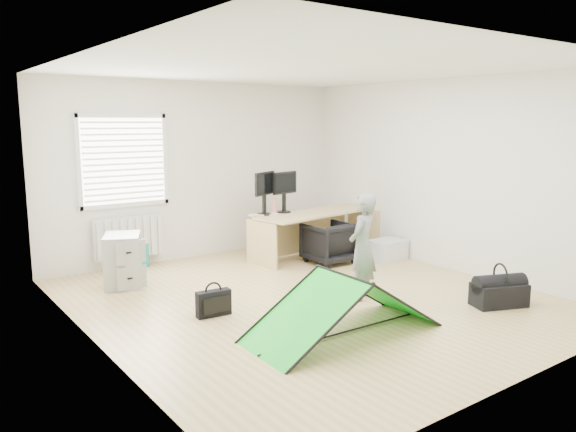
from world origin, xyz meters
TOP-DOWN VIEW (x-y plane):
  - ground at (0.00, 0.00)m, footprint 5.50×5.50m
  - back_wall at (0.00, 2.75)m, footprint 5.00×0.02m
  - window at (-1.20, 2.71)m, footprint 1.20×0.06m
  - radiator at (-1.20, 2.67)m, footprint 1.00×0.12m
  - desk at (1.41, 1.59)m, footprint 2.15×0.96m
  - filing_cabinet at (-1.60, 1.82)m, footprint 0.64×0.71m
  - monitor_left at (0.62, 1.86)m, footprint 0.50×0.31m
  - monitor_right at (0.99, 1.86)m, footprint 0.50×0.20m
  - keyboard at (0.59, 1.84)m, footprint 0.45×0.23m
  - thermos at (0.83, 1.88)m, footprint 0.09×0.09m
  - office_chair at (1.32, 1.16)m, footprint 0.66×0.68m
  - person at (0.51, -0.39)m, footprint 0.55×0.47m
  - kite at (-0.43, -1.11)m, footprint 2.01×0.93m
  - storage_crate at (2.18, 0.79)m, footprint 0.56×0.40m
  - tote_bag at (-1.06, 2.64)m, footprint 0.31×0.23m
  - laptop_bag at (-1.21, 0.12)m, footprint 0.39×0.15m
  - white_box at (-0.23, -0.47)m, footprint 0.12×0.12m
  - duffel_bag at (1.60, -1.52)m, footprint 0.68×0.51m

SIDE VIEW (x-z plane):
  - ground at x=0.00m, z-range 0.00..0.00m
  - white_box at x=-0.23m, z-range 0.00..0.10m
  - duffel_bag at x=1.60m, z-range 0.00..0.26m
  - laptop_bag at x=-1.21m, z-range 0.00..0.29m
  - storage_crate at x=2.18m, z-range 0.00..0.31m
  - tote_bag at x=-1.06m, z-range 0.00..0.34m
  - office_chair at x=1.32m, z-range 0.00..0.61m
  - kite at x=-0.43m, z-range 0.00..0.62m
  - filing_cabinet at x=-1.60m, z-range 0.00..0.68m
  - desk at x=1.41m, z-range 0.00..0.71m
  - radiator at x=-1.20m, z-range 0.15..0.75m
  - person at x=0.51m, z-range 0.00..1.27m
  - keyboard at x=0.59m, z-range 0.71..0.73m
  - thermos at x=0.83m, z-range 0.71..0.95m
  - monitor_right at x=0.99m, z-range 0.71..1.17m
  - monitor_left at x=0.62m, z-range 0.71..1.18m
  - back_wall at x=0.00m, z-range 0.00..2.70m
  - window at x=-1.20m, z-range 0.95..2.15m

